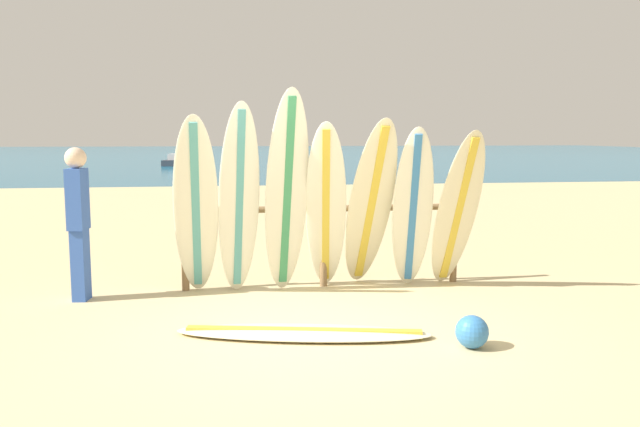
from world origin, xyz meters
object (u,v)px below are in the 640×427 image
(surfboard_leaning_center_left, at_px, (287,193))
(surfboard_leaning_right, at_px, (413,209))
(surfboard_lying_on_sand, at_px, (303,333))
(small_boat_offshore, at_px, (175,161))
(surfboard_leaning_far_right, at_px, (458,210))
(beachgoer_standing, at_px, (78,217))
(surfboard_leaning_far_left, at_px, (196,207))
(surfboard_rack, at_px, (323,227))
(surfboard_leaning_left, at_px, (239,200))
(surfboard_leaning_center, at_px, (326,207))
(beach_ball, at_px, (472,332))
(surfboard_leaning_center_right, at_px, (370,205))

(surfboard_leaning_center_left, distance_m, surfboard_leaning_right, 1.55)
(surfboard_lying_on_sand, relative_size, small_boat_offshore, 0.83)
(surfboard_leaning_far_right, bearing_deg, surfboard_leaning_center_left, 177.95)
(surfboard_leaning_far_right, distance_m, beachgoer_standing, 4.47)
(surfboard_leaning_far_left, bearing_deg, surfboard_rack, 13.54)
(surfboard_leaning_left, relative_size, surfboard_leaning_center, 1.11)
(surfboard_leaning_left, height_order, surfboard_leaning_far_right, surfboard_leaning_left)
(surfboard_leaning_left, bearing_deg, surfboard_leaning_center_left, -1.77)
(beach_ball, bearing_deg, surfboard_leaning_right, 88.21)
(beachgoer_standing, bearing_deg, surfboard_leaning_far_left, -3.50)
(surfboard_leaning_far_left, height_order, surfboard_leaning_left, surfboard_leaning_left)
(surfboard_leaning_left, relative_size, surfboard_leaning_right, 1.14)
(surfboard_leaning_far_left, height_order, surfboard_leaning_center_right, surfboard_leaning_far_left)
(surfboard_rack, bearing_deg, small_boat_offshore, 97.82)
(surfboard_leaning_right, xyz_separation_m, beach_ball, (-0.07, -2.15, -0.85))
(surfboard_leaning_far_left, bearing_deg, surfboard_leaning_center_left, 1.79)
(beachgoer_standing, relative_size, small_boat_offshore, 0.59)
(beach_ball, bearing_deg, beachgoer_standing, 149.81)
(surfboard_rack, distance_m, surfboard_leaning_right, 1.13)
(surfboard_lying_on_sand, height_order, beach_ball, beach_ball)
(surfboard_leaning_far_right, bearing_deg, surfboard_rack, 165.45)
(surfboard_leaning_right, relative_size, beach_ball, 6.71)
(surfboard_leaning_right, relative_size, surfboard_lying_on_sand, 0.80)
(surfboard_rack, height_order, surfboard_leaning_far_left, surfboard_leaning_far_left)
(surfboard_leaning_far_right, bearing_deg, beach_ball, -106.39)
(surfboard_leaning_center_left, height_order, small_boat_offshore, surfboard_leaning_center_left)
(surfboard_leaning_center, xyz_separation_m, surfboard_leaning_right, (1.05, -0.10, -0.03))
(surfboard_leaning_center_right, xyz_separation_m, beachgoer_standing, (-3.41, -0.01, -0.08))
(surfboard_rack, height_order, surfboard_leaning_left, surfboard_leaning_left)
(surfboard_leaning_center_left, distance_m, beach_ball, 2.84)
(beachgoer_standing, bearing_deg, surfboard_lying_on_sand, -35.29)
(surfboard_leaning_center_right, relative_size, surfboard_leaning_far_right, 1.07)
(surfboard_leaning_center, xyz_separation_m, surfboard_leaning_center_right, (0.55, -0.00, 0.02))
(surfboard_leaning_center, height_order, surfboard_lying_on_sand, surfboard_leaning_center)
(surfboard_leaning_far_left, distance_m, surfboard_lying_on_sand, 2.19)
(surfboard_leaning_left, distance_m, surfboard_lying_on_sand, 2.07)
(surfboard_leaning_far_left, xyz_separation_m, surfboard_leaning_center, (1.54, 0.10, -0.04))
(surfboard_leaning_left, distance_m, surfboard_leaning_center_right, 1.59)
(surfboard_lying_on_sand, bearing_deg, beachgoer_standing, 144.71)
(surfboard_leaning_center, bearing_deg, surfboard_lying_on_sand, -105.57)
(surfboard_leaning_left, relative_size, surfboard_lying_on_sand, 0.92)
(small_boat_offshore, bearing_deg, surfboard_lying_on_sand, -83.42)
(surfboard_leaning_center, height_order, beach_ball, surfboard_leaning_center)
(surfboard_leaning_center_right, relative_size, surfboard_lying_on_sand, 0.85)
(surfboard_leaning_far_right, height_order, beach_ball, surfboard_leaning_far_right)
(surfboard_rack, xyz_separation_m, surfboard_leaning_far_right, (1.60, -0.41, 0.23))
(surfboard_leaning_center, distance_m, small_boat_offshore, 33.03)
(beachgoer_standing, bearing_deg, surfboard_leaning_center_left, -1.15)
(surfboard_leaning_center_left, bearing_deg, beach_ball, -56.28)
(surfboard_leaning_far_left, bearing_deg, surfboard_leaning_far_right, -0.76)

